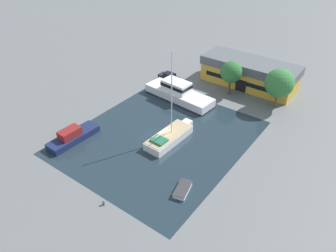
# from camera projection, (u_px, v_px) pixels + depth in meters

# --- Properties ---
(ground_plane) EXTENTS (440.00, 440.00, 0.00)m
(ground_plane) POSITION_uv_depth(u_px,v_px,m) (160.00, 137.00, 52.21)
(ground_plane) COLOR slate
(water_canal) EXTENTS (25.24, 29.18, 0.01)m
(water_canal) POSITION_uv_depth(u_px,v_px,m) (160.00, 137.00, 52.21)
(water_canal) COLOR #1E2D38
(water_canal) RESTS_ON ground
(warehouse_building) EXTENTS (19.12, 7.26, 5.23)m
(warehouse_building) POSITION_uv_depth(u_px,v_px,m) (249.00, 73.00, 65.83)
(warehouse_building) COLOR gold
(warehouse_building) RESTS_ON ground
(quay_tree_near_building) EXTENTS (4.12, 4.12, 6.77)m
(quay_tree_near_building) POSITION_uv_depth(u_px,v_px,m) (231.00, 72.00, 61.40)
(quay_tree_near_building) COLOR brown
(quay_tree_near_building) RESTS_ON ground
(quay_tree_by_water) EXTENTS (5.14, 5.14, 7.45)m
(quay_tree_by_water) POSITION_uv_depth(u_px,v_px,m) (279.00, 83.00, 57.25)
(quay_tree_by_water) COLOR brown
(quay_tree_by_water) RESTS_ON ground
(parked_car) EXTENTS (4.56, 1.94, 1.67)m
(parked_car) POSITION_uv_depth(u_px,v_px,m) (169.00, 77.00, 68.56)
(parked_car) COLOR #1E2328
(parked_car) RESTS_ON ground
(sailboat_moored) EXTENTS (3.52, 9.83, 14.69)m
(sailboat_moored) POSITION_uv_depth(u_px,v_px,m) (170.00, 136.00, 51.13)
(sailboat_moored) COLOR white
(sailboat_moored) RESTS_ON water_canal
(motor_cruiser) EXTENTS (14.27, 5.41, 3.55)m
(motor_cruiser) POSITION_uv_depth(u_px,v_px,m) (178.00, 93.00, 61.73)
(motor_cruiser) COLOR white
(motor_cruiser) RESTS_ON water_canal
(small_dinghy) EXTENTS (2.39, 3.65, 0.64)m
(small_dinghy) POSITION_uv_depth(u_px,v_px,m) (183.00, 189.00, 42.28)
(small_dinghy) COLOR white
(small_dinghy) RESTS_ON water_canal
(cabin_boat) EXTENTS (2.99, 8.62, 2.28)m
(cabin_boat) POSITION_uv_depth(u_px,v_px,m) (73.00, 136.00, 51.10)
(cabin_boat) COLOR #19234C
(cabin_boat) RESTS_ON water_canal
(mooring_bollard) EXTENTS (0.30, 0.30, 0.62)m
(mooring_bollard) POSITION_uv_depth(u_px,v_px,m) (104.00, 203.00, 40.38)
(mooring_bollard) COLOR #47474C
(mooring_bollard) RESTS_ON ground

